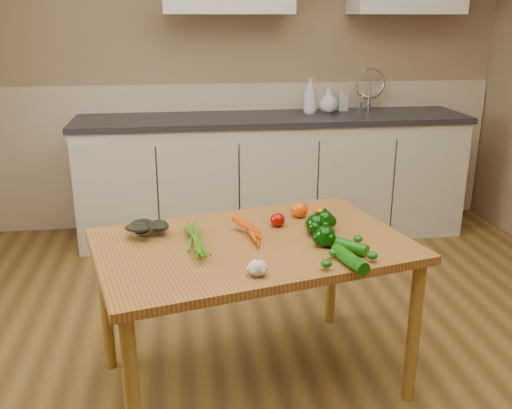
{
  "coord_description": "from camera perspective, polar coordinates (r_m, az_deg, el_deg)",
  "views": [
    {
      "loc": [
        -0.49,
        -1.88,
        1.59
      ],
      "look_at": [
        -0.15,
        0.57,
        0.77
      ],
      "focal_mm": 40.0,
      "sensor_mm": 36.0,
      "label": 1
    }
  ],
  "objects": [
    {
      "name": "zucchini_b",
      "position": [
        2.19,
        9.36,
        -5.43
      ],
      "size": [
        0.1,
        0.21,
        0.05
      ],
      "primitive_type": "cylinder",
      "rotation": [
        1.57,
        0.0,
        0.25
      ],
      "color": "#0C4A08",
      "rests_on": "table"
    },
    {
      "name": "garlic_bulb",
      "position": [
        2.09,
        0.15,
        -6.34
      ],
      "size": [
        0.07,
        0.07,
        0.06
      ],
      "primitive_type": "ellipsoid",
      "color": "beige",
      "rests_on": "table"
    },
    {
      "name": "tomato_b",
      "position": [
        2.68,
        4.36,
        -0.5
      ],
      "size": [
        0.08,
        0.08,
        0.08
      ],
      "primitive_type": "ellipsoid",
      "color": "#D14A05",
      "rests_on": "table"
    },
    {
      "name": "leafy_greens",
      "position": [
        2.49,
        -10.7,
        -2.08
      ],
      "size": [
        0.18,
        0.17,
        0.09
      ],
      "primitive_type": null,
      "color": "black",
      "rests_on": "table"
    },
    {
      "name": "counter_run",
      "position": [
        4.28,
        1.76,
        3.03
      ],
      "size": [
        2.84,
        0.64,
        1.14
      ],
      "color": "#B5AF97",
      "rests_on": "ground"
    },
    {
      "name": "soap_bottle_c",
      "position": [
        4.35,
        7.27,
        10.32
      ],
      "size": [
        0.2,
        0.2,
        0.18
      ],
      "primitive_type": "imported",
      "rotation": [
        0.0,
        0.0,
        2.17
      ],
      "color": "silver",
      "rests_on": "counter_run"
    },
    {
      "name": "pepper_b",
      "position": [
        2.53,
        6.88,
        -1.61
      ],
      "size": [
        0.09,
        0.09,
        0.09
      ],
      "primitive_type": "sphere",
      "color": "black",
      "rests_on": "table"
    },
    {
      "name": "pepper_a",
      "position": [
        2.47,
        6.05,
        -2.03
      ],
      "size": [
        0.09,
        0.09,
        0.09
      ],
      "primitive_type": "sphere",
      "color": "black",
      "rests_on": "table"
    },
    {
      "name": "pepper_c",
      "position": [
        2.35,
        6.92,
        -3.17
      ],
      "size": [
        0.09,
        0.09,
        0.09
      ],
      "primitive_type": "sphere",
      "color": "black",
      "rests_on": "table"
    },
    {
      "name": "tomato_c",
      "position": [
        2.64,
        6.4,
        -0.94
      ],
      "size": [
        0.08,
        0.08,
        0.07
      ],
      "primitive_type": "ellipsoid",
      "color": "#D14A05",
      "rests_on": "table"
    },
    {
      "name": "soap_bottle_b",
      "position": [
        4.46,
        8.55,
        10.41
      ],
      "size": [
        0.09,
        0.09,
        0.17
      ],
      "primitive_type": "imported",
      "rotation": [
        0.0,
        0.0,
        4.92
      ],
      "color": "silver",
      "rests_on": "counter_run"
    },
    {
      "name": "carrot_bunch",
      "position": [
        2.4,
        -2.3,
        -2.86
      ],
      "size": [
        0.27,
        0.23,
        0.06
      ],
      "primitive_type": null,
      "rotation": [
        0.0,
        0.0,
        0.23
      ],
      "color": "#CD4C04",
      "rests_on": "table"
    },
    {
      "name": "room",
      "position": [
        2.14,
        5.44,
        9.05
      ],
      "size": [
        4.04,
        5.04,
        2.64
      ],
      "color": "brown",
      "rests_on": "ground"
    },
    {
      "name": "soap_bottle_a",
      "position": [
        4.29,
        5.43,
        10.77
      ],
      "size": [
        0.14,
        0.14,
        0.26
      ],
      "primitive_type": "imported",
      "rotation": [
        0.0,
        0.0,
        2.17
      ],
      "color": "silver",
      "rests_on": "counter_run"
    },
    {
      "name": "table",
      "position": [
        2.43,
        -0.35,
        -5.41
      ],
      "size": [
        1.44,
        1.1,
        0.69
      ],
      "rotation": [
        0.0,
        0.0,
        0.23
      ],
      "color": "#A0672E",
      "rests_on": "ground"
    },
    {
      "name": "tomato_a",
      "position": [
        2.56,
        2.17,
        -1.55
      ],
      "size": [
        0.07,
        0.07,
        0.06
      ],
      "primitive_type": "ellipsoid",
      "color": "#920902",
      "rests_on": "table"
    },
    {
      "name": "zucchini_a",
      "position": [
        2.32,
        9.0,
        -4.07
      ],
      "size": [
        0.16,
        0.17,
        0.05
      ],
      "primitive_type": "cylinder",
      "rotation": [
        1.57,
        0.0,
        0.74
      ],
      "color": "#0C4A08",
      "rests_on": "table"
    }
  ]
}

